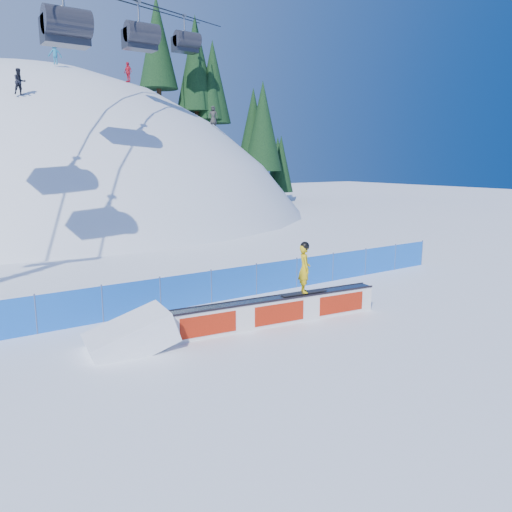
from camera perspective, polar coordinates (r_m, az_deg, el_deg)
ground at (r=15.53m, az=6.41°, el=-8.58°), size 160.00×160.00×0.00m
snow_hill at (r=58.69m, az=-22.52°, el=-13.23°), size 64.00×64.00×64.00m
treeline at (r=60.34m, az=-2.69°, el=15.91°), size 22.43×12.81×20.01m
safety_fence at (r=18.84m, az=-2.48°, el=-3.11°), size 22.05×0.05×1.30m
chairlift at (r=42.77m, az=-14.84°, el=26.47°), size 40.80×41.70×22.00m
rail_box at (r=15.99m, az=2.29°, el=-6.28°), size 7.43×1.36×0.89m
snow_ramp at (r=14.51m, az=-14.07°, el=-10.26°), size 2.61×1.80×1.53m
snowboarder at (r=16.20m, az=5.55°, el=-1.38°), size 1.65×0.68×1.71m
distant_skiers at (r=44.06m, az=-17.23°, el=18.82°), size 17.62×8.46×6.16m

